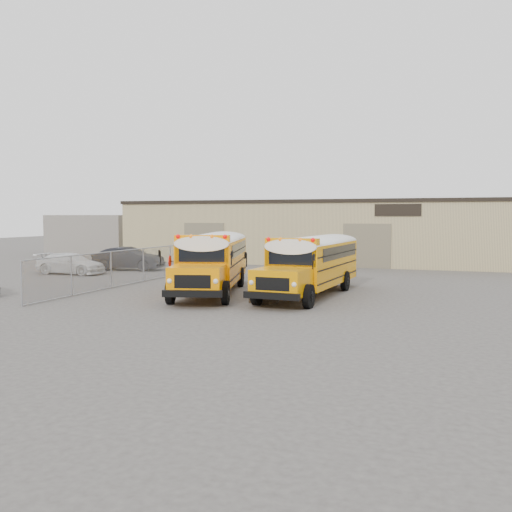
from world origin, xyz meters
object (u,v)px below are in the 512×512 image
(school_bus_left, at_px, (228,250))
(tarp_bundle, at_px, (264,285))
(car_dark, at_px, (128,259))
(school_bus_right, at_px, (342,253))
(car_white, at_px, (71,264))

(school_bus_left, xyz_separation_m, tarp_bundle, (4.84, -7.91, -0.88))
(school_bus_left, xyz_separation_m, car_dark, (-7.97, 2.36, -0.85))
(school_bus_left, bearing_deg, tarp_bundle, -58.55)
(school_bus_right, distance_m, car_dark, 14.48)
(school_bus_left, relative_size, tarp_bundle, 6.98)
(tarp_bundle, distance_m, car_dark, 16.42)
(school_bus_left, relative_size, school_bus_right, 1.06)
(tarp_bundle, bearing_deg, car_dark, 141.27)
(school_bus_right, bearing_deg, car_dark, 172.86)
(school_bus_left, distance_m, school_bus_right, 6.41)
(school_bus_left, relative_size, car_dark, 2.14)
(car_white, relative_size, car_dark, 0.97)
(school_bus_right, height_order, tarp_bundle, school_bus_right)
(school_bus_left, bearing_deg, car_dark, 163.50)
(tarp_bundle, bearing_deg, car_white, 154.85)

